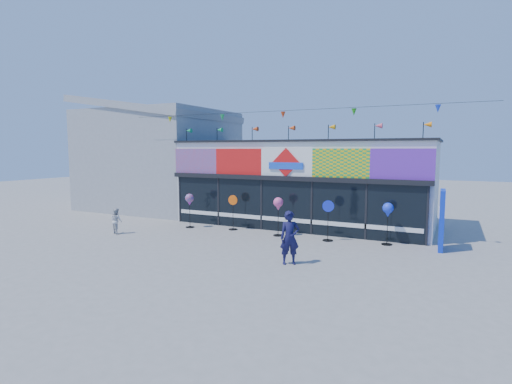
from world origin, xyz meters
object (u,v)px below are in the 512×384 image
Objects in this scene: spinner_2 at (278,205)px; adult_man at (290,238)px; spinner_1 at (233,211)px; spinner_4 at (388,211)px; spinner_3 at (328,220)px; child at (117,221)px; spinner_0 at (190,201)px; blue_sign at (442,220)px.

spinner_2 is 0.96× the size of adult_man.
spinner_4 is (6.77, 0.11, 0.47)m from spinner_1.
child is at bearing -162.69° from spinner_3.
child is at bearing -144.43° from spinner_1.
spinner_4 is at bearing 9.50° from spinner_3.
spinner_3 is at bearing 54.74° from adult_man.
spinner_2 is 4.26m from adult_man.
blue_sign is at bearing 3.27° from spinner_0.
spinner_3 is 1.00× the size of spinner_4.
child is (-8.69, -2.71, -0.31)m from spinner_3.
spinner_2 is at bearing -175.07° from spinner_4.
spinner_1 is at bearing -124.97° from child.
spinner_3 is 0.96× the size of adult_man.
blue_sign is 1.35× the size of spinner_4.
spinner_4 is at bearing 0.90° from spinner_1.
spinner_1 is (2.08, 0.45, -0.44)m from spinner_0.
spinner_2 reaches higher than spinner_0.
spinner_3 is 2.31m from spinner_4.
blue_sign is 13.19m from child.
spinner_2 is at bearing -179.86° from spinner_3.
blue_sign is at bearing 1.09° from spinner_1.
spinner_2 is 1.00× the size of spinner_3.
blue_sign is 1.97× the size of child.
adult_man is 8.58m from child.
spinner_0 is 7.37m from adult_man.
spinner_4 is 1.46× the size of child.
adult_man reaches higher than spinner_0.
blue_sign is at bearing 6.00° from spinner_3.
adult_man is 1.53× the size of child.
spinner_1 is at bearing 104.79° from adult_man.
child is at bearing -157.50° from spinner_2.
spinner_4 is (-1.87, -0.06, 0.20)m from blue_sign.
spinner_4 is at bearing -144.79° from child.
spinner_1 reaches higher than child.
spinner_2 is 2.21m from spinner_3.
spinner_0 is at bearing -178.56° from blue_sign.
adult_man reaches higher than child.
spinner_0 is 1.00× the size of spinner_1.
blue_sign is at bearing 3.99° from spinner_2.
spinner_2 is (2.36, -0.27, 0.48)m from spinner_1.
spinner_4 reaches higher than spinner_1.
spinner_2 is at bearing -177.84° from blue_sign.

